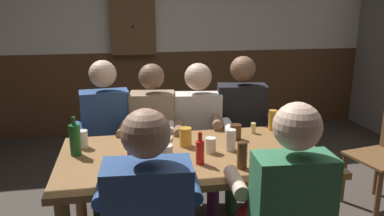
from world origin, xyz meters
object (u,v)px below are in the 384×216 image
Objects in this scene: bottle_1 at (133,163)px; bottle_2 at (200,151)px; pint_glass_3 at (273,120)px; person_0 at (107,131)px; person_5 at (285,206)px; person_3 at (242,122)px; pint_glass_2 at (236,132)px; person_2 at (198,127)px; pint_glass_0 at (166,155)px; plate_1 at (316,157)px; pint_glass_7 at (129,137)px; wall_dart_cabinet at (133,26)px; condiment_caddy at (274,160)px; plate_0 at (154,139)px; dining_table at (192,167)px; table_candle at (253,128)px; pint_glass_4 at (82,139)px; pint_glass_5 at (186,137)px; pint_glass_1 at (231,140)px; pint_glass_8 at (211,145)px; pint_glass_6 at (242,156)px; bottle_0 at (75,140)px; person_1 at (153,131)px.

bottle_2 is (0.41, 0.14, -0.01)m from bottle_1.
pint_glass_3 is at bearing 38.52° from bottle_2.
person_5 is at bearing 117.33° from person_0.
pint_glass_2 is at bearing 76.18° from person_3.
person_2 is 0.90m from bottle_2.
person_5 is 9.95× the size of pint_glass_0.
pint_glass_0 is at bearing 175.55° from plate_1.
pint_glass_7 is 0.19× the size of wall_dart_cabinet.
condiment_caddy is 3.07m from wall_dart_cabinet.
wall_dart_cabinet reaches higher than pint_glass_0.
person_3 is at bearing 26.24° from plate_0.
condiment_caddy reaches higher than dining_table.
table_candle is 0.18m from pint_glass_3.
person_2 reaches higher than pint_glass_4.
person_5 is at bearing -66.34° from pint_glass_5.
table_candle is (0.35, -0.37, 0.09)m from person_2.
table_candle is 0.67× the size of pint_glass_4.
pint_glass_1 is at bearing 3.71° from dining_table.
plate_1 is 0.60m from pint_glass_3.
table_candle is at bearing 83.23° from condiment_caddy.
person_0 is at bearing 140.81° from pint_glass_1.
person_5 reaches higher than pint_glass_4.
pint_glass_1 reaches higher than dining_table.
person_5 reaches higher than pint_glass_7.
pint_glass_3 is 1.57× the size of pint_glass_8.
plate_0 is 0.99× the size of plate_1.
pint_glass_1 is 2.76m from wall_dart_cabinet.
pint_glass_6 is (-0.51, -0.06, 0.07)m from plate_1.
bottle_0 is (-1.27, -0.21, 0.07)m from table_candle.
pint_glass_1 is at bearing 75.51° from person_3.
plate_0 is 2.05× the size of pint_glass_0.
person_2 is 11.94× the size of pint_glass_8.
person_1 is 0.68m from pint_glass_4.
pint_glass_5 reaches higher than pint_glass_4.
person_0 is at bearing 100.06° from bottle_1.
plate_0 is 2.55× the size of pint_glass_8.
pint_glass_3 is 0.69m from pint_glass_8.
person_2 is 1.01m from pint_glass_4.
pint_glass_7 is (-0.66, 0.19, -0.01)m from pint_glass_1.
wall_dart_cabinet is (-0.45, 1.96, 0.73)m from person_2.
pint_glass_6 is (-0.32, -0.99, 0.11)m from person_3.
bottle_2 is (-0.55, -0.88, 0.11)m from person_3.
pint_glass_2 is at bearing 0.96° from pint_glass_7.
bottle_2 is at bearing -135.78° from table_candle.
person_1 is at bearing 136.44° from plate_1.
person_0 is 8.62× the size of pint_glass_1.
table_candle is 0.75m from plate_0.
dining_table is 0.90m from person_0.
person_3 is 1.41m from person_5.
pint_glass_3 is at bearing 30.37° from pint_glass_0.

